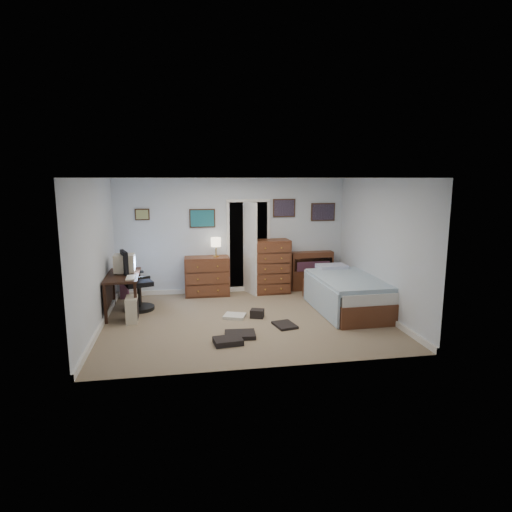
{
  "coord_description": "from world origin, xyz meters",
  "views": [
    {
      "loc": [
        -1.08,
        -7.25,
        2.49
      ],
      "look_at": [
        0.23,
        0.3,
        1.1
      ],
      "focal_mm": 30.0,
      "sensor_mm": 36.0,
      "label": 1
    }
  ],
  "objects_px": {
    "tall_dresser": "(271,266)",
    "computer_desk": "(118,284)",
    "low_dresser": "(207,276)",
    "office_chair": "(135,287)",
    "bed": "(346,292)"
  },
  "relations": [
    {
      "from": "computer_desk",
      "to": "tall_dresser",
      "type": "distance_m",
      "value": 3.24
    },
    {
      "from": "tall_dresser",
      "to": "bed",
      "type": "bearing_deg",
      "value": -53.92
    },
    {
      "from": "computer_desk",
      "to": "low_dresser",
      "type": "bearing_deg",
      "value": 27.64
    },
    {
      "from": "tall_dresser",
      "to": "computer_desk",
      "type": "bearing_deg",
      "value": -165.65
    },
    {
      "from": "office_chair",
      "to": "computer_desk",
      "type": "bearing_deg",
      "value": -177.78
    },
    {
      "from": "low_dresser",
      "to": "tall_dresser",
      "type": "xyz_separation_m",
      "value": [
        1.4,
        -0.02,
        0.17
      ]
    },
    {
      "from": "office_chair",
      "to": "low_dresser",
      "type": "xyz_separation_m",
      "value": [
        1.42,
        0.86,
        -0.03
      ]
    },
    {
      "from": "office_chair",
      "to": "low_dresser",
      "type": "height_order",
      "value": "office_chair"
    },
    {
      "from": "office_chair",
      "to": "bed",
      "type": "height_order",
      "value": "office_chair"
    },
    {
      "from": "low_dresser",
      "to": "bed",
      "type": "distance_m",
      "value": 2.97
    },
    {
      "from": "bed",
      "to": "computer_desk",
      "type": "bearing_deg",
      "value": 171.74
    },
    {
      "from": "computer_desk",
      "to": "bed",
      "type": "bearing_deg",
      "value": -8.92
    },
    {
      "from": "low_dresser",
      "to": "tall_dresser",
      "type": "bearing_deg",
      "value": 0.62
    },
    {
      "from": "computer_desk",
      "to": "tall_dresser",
      "type": "bearing_deg",
      "value": 14.97
    },
    {
      "from": "office_chair",
      "to": "bed",
      "type": "bearing_deg",
      "value": -27.01
    }
  ]
}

